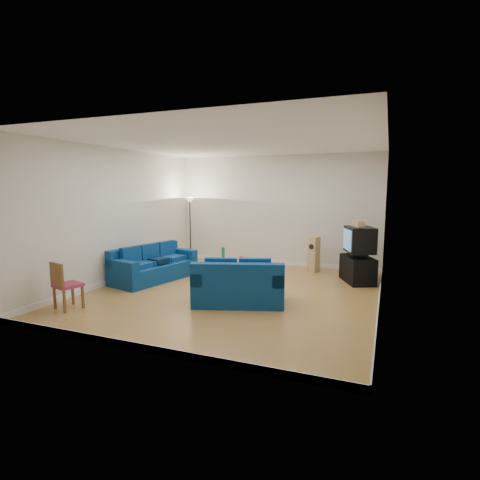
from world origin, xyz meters
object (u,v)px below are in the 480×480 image
at_px(coffee_table, 230,264).
at_px(tv_stand, 357,269).
at_px(sofa_three_seat, 153,267).
at_px(television, 360,240).
at_px(sofa_loveseat, 238,287).

relative_size(coffee_table, tv_stand, 1.31).
xyz_separation_m(sofa_three_seat, television, (4.75, 1.58, 0.73)).
bearing_deg(sofa_three_seat, television, 121.21).
distance_m(sofa_three_seat, television, 5.06).
bearing_deg(coffee_table, tv_stand, 18.37).
distance_m(coffee_table, tv_stand, 3.10).
xyz_separation_m(coffee_table, tv_stand, (2.94, 0.98, -0.09)).
bearing_deg(coffee_table, television, 17.65).
relative_size(sofa_three_seat, sofa_loveseat, 1.17).
xyz_separation_m(sofa_three_seat, tv_stand, (4.73, 1.62, 0.00)).
bearing_deg(television, coffee_table, -93.39).
relative_size(sofa_three_seat, tv_stand, 2.24).
height_order(sofa_three_seat, tv_stand, sofa_three_seat).
xyz_separation_m(sofa_three_seat, sofa_loveseat, (2.69, -1.02, 0.02)).
height_order(sofa_loveseat, coffee_table, sofa_loveseat).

